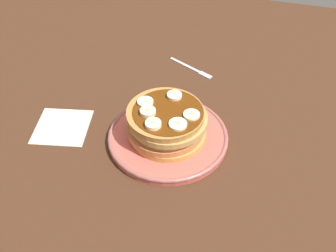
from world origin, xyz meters
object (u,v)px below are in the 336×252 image
Objects in this scene: banana_slice_5 at (153,124)px; fork at (193,68)px; banana_slice_3 at (178,124)px; napkin at (62,126)px; banana_slice_0 at (145,102)px; banana_slice_4 at (148,112)px; plate at (168,136)px; banana_slice_2 at (191,116)px; pancake_stack at (167,124)px; banana_slice_1 at (172,95)px.

banana_slice_5 is 0.25× the size of fork.
banana_slice_3 is at bearing 7.25° from fork.
napkin is at bearing -37.55° from fork.
banana_slice_0 is 8.88cm from banana_slice_3.
banana_slice_0 is 3.13cm from banana_slice_4.
banana_slice_0 is 0.29× the size of napkin.
plate is 25.42cm from fork.
banana_slice_0 is 9.60cm from banana_slice_2.
banana_slice_2 is at bearing 90.26° from pancake_stack.
banana_slice_5 is at bearing 30.88° from banana_slice_0.
fork is (-30.00, 0.64, -7.68)cm from banana_slice_5.
banana_slice_3 is (7.79, 3.21, -0.06)cm from banana_slice_1.
banana_slice_3 reaches higher than pancake_stack.
banana_slice_4 is at bearing -26.45° from banana_slice_1.
plate is at bearing -138.97° from banana_slice_3.
napkin is (2.46, -26.98, -7.60)cm from banana_slice_2.
banana_slice_0 is 6.71cm from banana_slice_5.
banana_slice_0 is 25.70cm from fork.
pancake_stack is 5.99cm from banana_slice_0.
banana_slice_2 reaches higher than napkin.
banana_slice_4 is at bearing 93.12° from napkin.
banana_slice_5 is at bearing -53.97° from banana_slice_2.
banana_slice_2 is at bearing 87.64° from plate.
banana_slice_3 reaches higher than fork.
banana_slice_5 is 30.97cm from fork.
banana_slice_5 reaches higher than pancake_stack.
banana_slice_1 is at bearing -133.60° from banana_slice_2.
pancake_stack is 1.48× the size of napkin.
pancake_stack is 5.76cm from banana_slice_5.
banana_slice_1 reaches higher than banana_slice_2.
banana_slice_5 is at bearing -1.22° from fork.
banana_slice_1 is 24.38cm from napkin.
banana_slice_0 is 1.00× the size of banana_slice_2.
pancake_stack is 5.45× the size of banana_slice_1.
banana_slice_2 reaches higher than fork.
napkin is at bearing -91.31° from banana_slice_3.
banana_slice_4 is (2.78, 1.43, 0.16)cm from banana_slice_0.
plate is 22.56cm from napkin.
banana_slice_0 is (-1.16, -4.92, 6.91)cm from plate.
banana_slice_5 is (2.98, 2.01, -0.00)cm from banana_slice_4.
napkin is (-0.58, -25.20, -7.63)cm from banana_slice_3.
fork is (-24.24, 4.08, -7.52)cm from banana_slice_0.
banana_slice_3 is at bearing 88.69° from napkin.
banana_slice_3 is at bearing 41.03° from plate.
banana_slice_0 reaches higher than plate.
fork is at bearing 142.45° from napkin.
banana_slice_4 is 1.01× the size of banana_slice_5.
banana_slice_2 is 0.26× the size of fork.
fork is (-25.59, -5.42, -7.50)cm from banana_slice_2.
fork is at bearing -178.42° from pancake_stack.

